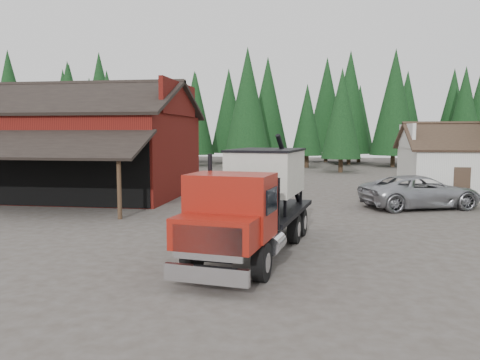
# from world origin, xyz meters

# --- Properties ---
(ground) EXTENTS (120.00, 120.00, 0.00)m
(ground) POSITION_xyz_m (0.00, 0.00, 0.00)
(ground) COLOR #423B33
(ground) RESTS_ON ground
(red_barn) EXTENTS (12.80, 13.63, 7.18)m
(red_barn) POSITION_xyz_m (-11.00, 9.90, 2.69)
(red_barn) COLOR maroon
(red_barn) RESTS_ON ground
(farmhouse) EXTENTS (8.60, 6.42, 4.65)m
(farmhouse) POSITION_xyz_m (13.00, 13.00, 1.67)
(farmhouse) COLOR silver
(farmhouse) RESTS_ON ground
(conifer_backdrop) EXTENTS (76.00, 16.00, 16.00)m
(conifer_backdrop) POSITION_xyz_m (0.00, 42.00, 0.00)
(conifer_backdrop) COLOR black
(conifer_backdrop) RESTS_ON ground
(near_pine_a) EXTENTS (4.40, 4.40, 11.40)m
(near_pine_a) POSITION_xyz_m (-22.00, 28.00, 6.39)
(near_pine_a) COLOR #382619
(near_pine_a) RESTS_ON ground
(near_pine_b) EXTENTS (3.96, 3.96, 10.40)m
(near_pine_b) POSITION_xyz_m (6.00, 30.00, 5.89)
(near_pine_b) COLOR #382619
(near_pine_b) RESTS_ON ground
(near_pine_d) EXTENTS (5.28, 5.28, 13.40)m
(near_pine_d) POSITION_xyz_m (-4.00, 34.00, 7.39)
(near_pine_d) COLOR #382619
(near_pine_d) RESTS_ON ground
(feed_truck) EXTENTS (3.59, 8.86, 3.89)m
(feed_truck) POSITION_xyz_m (1.22, -2.97, 1.82)
(feed_truck) COLOR black
(feed_truck) RESTS_ON ground
(silver_car) EXTENTS (6.78, 4.76, 1.72)m
(silver_car) POSITION_xyz_m (8.71, 7.48, 0.86)
(silver_car) COLOR #A1A3A9
(silver_car) RESTS_ON ground
(equip_box) EXTENTS (0.71, 1.11, 0.60)m
(equip_box) POSITION_xyz_m (1.27, -0.55, 0.30)
(equip_box) COLOR maroon
(equip_box) RESTS_ON ground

